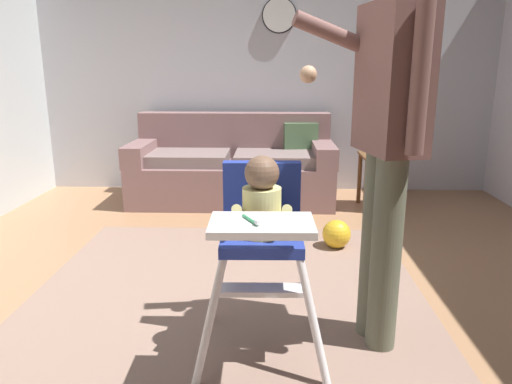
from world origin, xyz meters
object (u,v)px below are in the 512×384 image
Objects in this scene: side_table at (381,169)px; sippy_cup at (382,149)px; toy_ball at (336,234)px; high_chair at (262,221)px; wall_clock at (279,15)px; couch at (233,168)px; adult_standing at (387,138)px.

side_table is 5.20× the size of sippy_cup.
sippy_cup is (0.54, 1.07, 0.46)m from toy_ball.
high_chair is 3.36m from wall_clock.
sippy_cup is at bearing 180.00° from side_table.
wall_clock is (-0.43, 1.79, 1.72)m from toy_ball.
sippy_cup is (1.41, -0.24, 0.24)m from couch.
wall_clock is at bearing 103.45° from toy_ball.
sippy_cup is at bearing -113.88° from adult_standing.
adult_standing is (0.90, -2.56, 0.67)m from couch.
side_table is 1.46× the size of wall_clock.
wall_clock reaches higher than high_chair.
side_table is at bearing -114.06° from adult_standing.
adult_standing reaches higher than high_chair.
couch is 1.63m from wall_clock.
sippy_cup is at bearing 154.98° from high_chair.
couch is at bearing -133.17° from wall_clock.
wall_clock reaches higher than couch.
adult_standing is 4.94× the size of wall_clock.
adult_standing is at bearing 100.36° from high_chair.
side_table is (1.07, 2.43, -0.27)m from high_chair.
toy_ball is 2.12× the size of sippy_cup.
sippy_cup is at bearing -36.54° from wall_clock.
couch is 1.44m from side_table.
wall_clock reaches higher than sippy_cup.
couch is at bearing 170.42° from side_table.
couch reaches higher than sippy_cup.
high_chair is at bearing -91.82° from wall_clock.
couch is 9.37× the size of toy_ball.
adult_standing is 3.18m from wall_clock.
toy_ball is at bearing 157.53° from high_chair.
couch is 1.59m from toy_ball.
side_table is at bearing 80.42° from couch.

